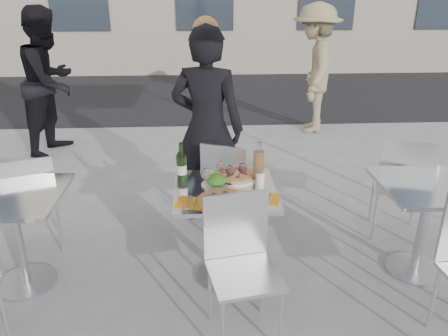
{
  "coord_description": "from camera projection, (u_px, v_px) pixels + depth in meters",
  "views": [
    {
      "loc": [
        -0.17,
        -2.8,
        2.07
      ],
      "look_at": [
        0.0,
        0.15,
        0.85
      ],
      "focal_mm": 35.0,
      "sensor_mm": 36.0,
      "label": 1
    }
  ],
  "objects": [
    {
      "name": "napkin_left",
      "position": [
        190.0,
        203.0,
        2.89
      ],
      "size": [
        0.22,
        0.22,
        0.01
      ],
      "rotation": [
        0.0,
        0.0,
        -0.23
      ],
      "color": "orange",
      "rests_on": "main_table"
    },
    {
      "name": "carafe",
      "position": [
        259.0,
        164.0,
        3.21
      ],
      "size": [
        0.08,
        0.08,
        0.29
      ],
      "color": "tan",
      "rests_on": "main_table"
    },
    {
      "name": "ground",
      "position": [
        225.0,
        277.0,
        3.38
      ],
      "size": [
        80.0,
        80.0,
        0.0
      ],
      "primitive_type": "plane",
      "color": "gray"
    },
    {
      "name": "side_chair_rfar",
      "position": [
        402.0,
        180.0,
        3.69
      ],
      "size": [
        0.54,
        0.55,
        0.95
      ],
      "rotation": [
        0.0,
        0.0,
        2.85
      ],
      "color": "silver",
      "rests_on": "ground"
    },
    {
      "name": "sugar_shaker",
      "position": [
        260.0,
        177.0,
        3.16
      ],
      "size": [
        0.06,
        0.06,
        0.11
      ],
      "color": "white",
      "rests_on": "main_table"
    },
    {
      "name": "salad_plate",
      "position": [
        217.0,
        181.0,
        3.13
      ],
      "size": [
        0.22,
        0.22,
        0.09
      ],
      "color": "white",
      "rests_on": "main_table"
    },
    {
      "name": "pizza_near",
      "position": [
        224.0,
        200.0,
        2.91
      ],
      "size": [
        0.35,
        0.35,
        0.02
      ],
      "color": "tan",
      "rests_on": "main_table"
    },
    {
      "name": "side_table_right",
      "position": [
        426.0,
        210.0,
        3.25
      ],
      "size": [
        0.72,
        0.72,
        0.75
      ],
      "color": "#B7BABF",
      "rests_on": "ground"
    },
    {
      "name": "wineglass_white_b",
      "position": [
        221.0,
        167.0,
        3.18
      ],
      "size": [
        0.07,
        0.07,
        0.16
      ],
      "color": "white",
      "rests_on": "main_table"
    },
    {
      "name": "pizza_far",
      "position": [
        234.0,
        175.0,
        3.29
      ],
      "size": [
        0.36,
        0.36,
        0.03
      ],
      "color": "white",
      "rests_on": "main_table"
    },
    {
      "name": "wineglass_red_a",
      "position": [
        230.0,
        171.0,
        3.11
      ],
      "size": [
        0.07,
        0.07,
        0.16
      ],
      "color": "white",
      "rests_on": "main_table"
    },
    {
      "name": "pedestrian_b",
      "position": [
        314.0,
        69.0,
        6.51
      ],
      "size": [
        0.96,
        1.35,
        1.9
      ],
      "primitive_type": "imported",
      "rotation": [
        0.0,
        0.0,
        4.49
      ],
      "color": "#92835E",
      "rests_on": "ground"
    },
    {
      "name": "side_chair_lfar",
      "position": [
        31.0,
        197.0,
        3.5
      ],
      "size": [
        0.51,
        0.52,
        0.87
      ],
      "rotation": [
        0.0,
        0.0,
        3.48
      ],
      "color": "silver",
      "rests_on": "ground"
    },
    {
      "name": "side_table_left",
      "position": [
        14.0,
        221.0,
        3.09
      ],
      "size": [
        0.72,
        0.72,
        0.75
      ],
      "color": "#B7BABF",
      "rests_on": "ground"
    },
    {
      "name": "wineglass_red_b",
      "position": [
        243.0,
        169.0,
        3.15
      ],
      "size": [
        0.07,
        0.07,
        0.16
      ],
      "color": "white",
      "rests_on": "main_table"
    },
    {
      "name": "pedestrian_a",
      "position": [
        50.0,
        82.0,
        5.66
      ],
      "size": [
        0.93,
        1.07,
        1.88
      ],
      "primitive_type": "imported",
      "rotation": [
        0.0,
        0.0,
        1.31
      ],
      "color": "black",
      "rests_on": "ground"
    },
    {
      "name": "main_table",
      "position": [
        225.0,
        215.0,
        3.17
      ],
      "size": [
        0.72,
        0.72,
        0.75
      ],
      "color": "#B7BABF",
      "rests_on": "ground"
    },
    {
      "name": "street_asphalt",
      "position": [
        207.0,
        92.0,
        9.37
      ],
      "size": [
        24.0,
        5.0,
        0.0
      ],
      "primitive_type": "cube",
      "color": "black",
      "rests_on": "ground"
    },
    {
      "name": "wineglass_white_a",
      "position": [
        205.0,
        174.0,
        3.06
      ],
      "size": [
        0.07,
        0.07,
        0.16
      ],
      "color": "white",
      "rests_on": "main_table"
    },
    {
      "name": "wine_bottle",
      "position": [
        182.0,
        166.0,
        3.19
      ],
      "size": [
        0.07,
        0.08,
        0.29
      ],
      "color": "#29521E",
      "rests_on": "main_table"
    },
    {
      "name": "woman_diner",
      "position": [
        207.0,
        128.0,
        3.9
      ],
      "size": [
        0.76,
        0.61,
        1.81
      ],
      "primitive_type": "imported",
      "rotation": [
        0.0,
        0.0,
        2.85
      ],
      "color": "black",
      "rests_on": "ground"
    },
    {
      "name": "napkin_right",
      "position": [
        266.0,
        198.0,
        2.95
      ],
      "size": [
        0.22,
        0.22,
        0.01
      ],
      "rotation": [
        0.0,
        0.0,
        -0.29
      ],
      "color": "orange",
      "rests_on": "main_table"
    },
    {
      "name": "chair_near",
      "position": [
        240.0,
        255.0,
        2.7
      ],
      "size": [
        0.49,
        0.5,
        0.92
      ],
      "rotation": [
        0.0,
        0.0,
        0.19
      ],
      "color": "silver",
      "rests_on": "ground"
    },
    {
      "name": "chair_far",
      "position": [
        228.0,
        181.0,
        3.77
      ],
      "size": [
        0.54,
        0.54,
        0.88
      ],
      "rotation": [
        0.0,
        0.0,
        2.72
      ],
      "color": "silver",
      "rests_on": "ground"
    }
  ]
}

